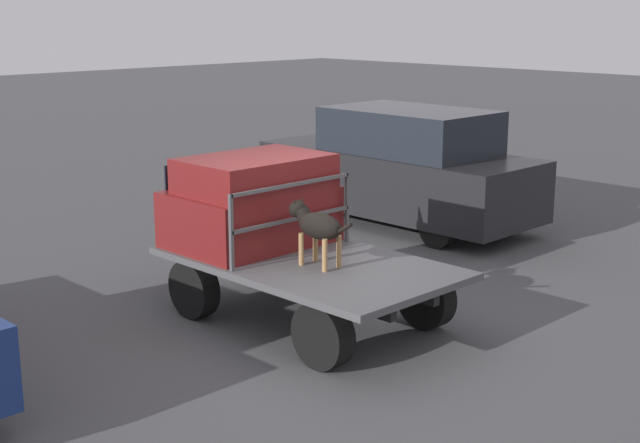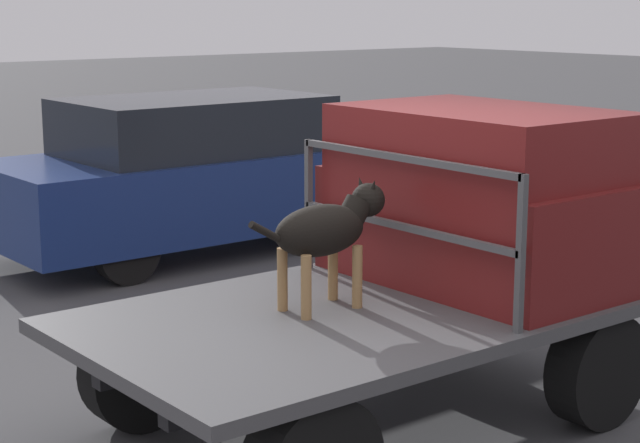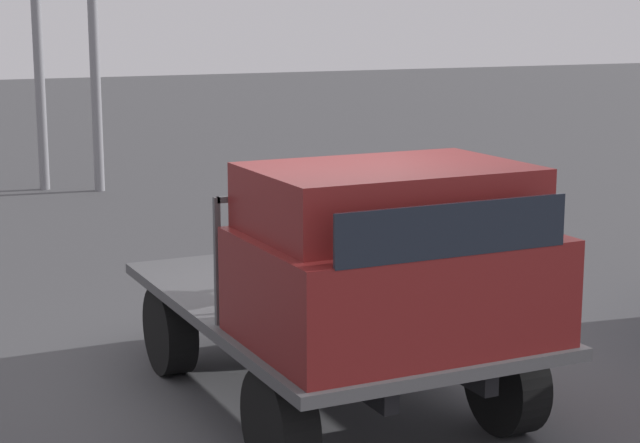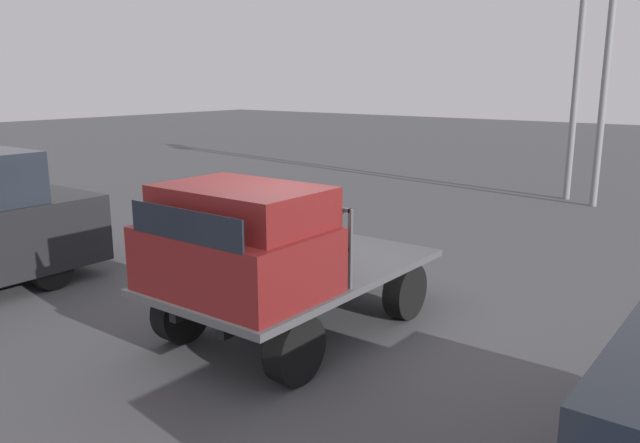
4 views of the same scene
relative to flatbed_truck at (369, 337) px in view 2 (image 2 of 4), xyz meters
The scene contains 6 objects.
ground_plane 0.55m from the flatbed_truck, ahead, with size 80.00×80.00×0.00m, color #474749.
flatbed_truck is the anchor object (origin of this frame).
truck_cab 1.22m from the flatbed_truck, ahead, with size 1.37×1.87×1.09m.
truck_headboard 0.82m from the flatbed_truck, ahead, with size 0.04×1.87×0.86m.
dog 0.72m from the flatbed_truck, 156.90° to the left, with size 0.99×0.30×0.74m.
parked_sedan 4.95m from the flatbed_truck, 68.34° to the left, with size 4.58×1.74×1.57m.
Camera 2 is at (-3.99, -4.56, 2.50)m, focal length 60.00 mm.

